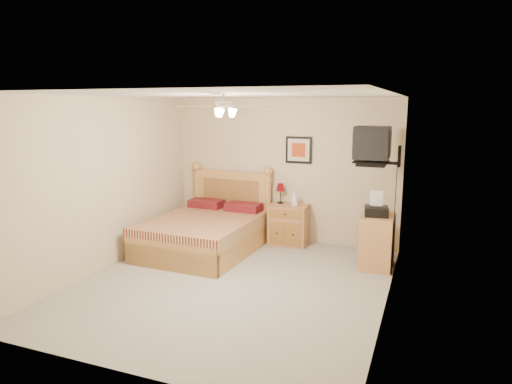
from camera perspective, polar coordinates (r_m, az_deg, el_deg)
floor at (r=6.29m, az=-3.03°, el=-11.39°), size 4.50×4.50×0.00m
ceiling at (r=5.83m, az=-3.28°, el=12.04°), size 4.00×4.50×0.04m
wall_back at (r=8.01m, az=3.50°, el=2.71°), size 4.00×0.04×2.50m
wall_front at (r=4.05m, az=-16.45°, el=-5.75°), size 4.00×0.04×2.50m
wall_left at (r=6.99m, az=-18.27°, el=1.00°), size 0.04×4.50×2.50m
wall_right at (r=5.44m, az=16.45°, el=-1.57°), size 0.04×4.50×2.50m
bed at (r=7.47m, az=-6.57°, el=-2.50°), size 1.64×2.11×1.33m
nightstand at (r=7.90m, az=4.12°, el=-4.08°), size 0.66×0.51×0.70m
table_lamp at (r=7.92m, az=3.07°, el=-0.16°), size 0.24×0.24×0.35m
lotion_bottle at (r=7.76m, az=4.86°, el=-0.72°), size 0.12×0.12×0.27m
framed_picture at (r=7.87m, az=5.37°, el=5.25°), size 0.46×0.04×0.46m
dresser at (r=7.02m, az=14.88°, el=-5.95°), size 0.46×0.67×0.79m
fax_machine at (r=6.85m, az=14.85°, el=-1.45°), size 0.39×0.40×0.35m
magazine_lower at (r=7.15m, az=14.67°, el=-2.29°), size 0.20×0.25×0.02m
magazine_upper at (r=7.17m, az=14.79°, el=-2.09°), size 0.21×0.27×0.02m
wall_tv at (r=6.70m, az=15.58°, el=5.58°), size 0.56×0.46×0.58m
ceiling_fan at (r=5.64m, az=-4.12°, el=10.65°), size 1.14×1.14×0.28m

